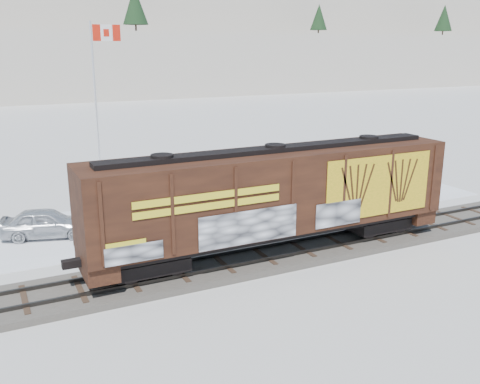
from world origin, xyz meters
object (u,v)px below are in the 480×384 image
hopper_railcar (274,194)px  car_silver (46,223)px  car_dark (198,213)px  flagpole (100,132)px  car_white (178,209)px

hopper_railcar → car_silver: hopper_railcar is taller
car_silver → car_dark: size_ratio=0.93×
car_silver → flagpole: bearing=-13.7°
car_silver → car_dark: car_silver is taller
car_white → hopper_railcar: bearing=-147.1°
car_white → car_dark: size_ratio=1.03×
flagpole → car_white: (2.17, -8.68, -3.13)m
car_silver → car_white: size_ratio=0.90×
car_silver → car_white: (6.72, -0.81, 0.06)m
hopper_railcar → car_white: size_ratio=3.45×
hopper_railcar → car_silver: 11.81m
car_dark → car_silver: bearing=94.9°
hopper_railcar → car_silver: size_ratio=3.85×
hopper_railcar → car_silver: bearing=140.1°
car_dark → flagpole: bearing=34.5°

